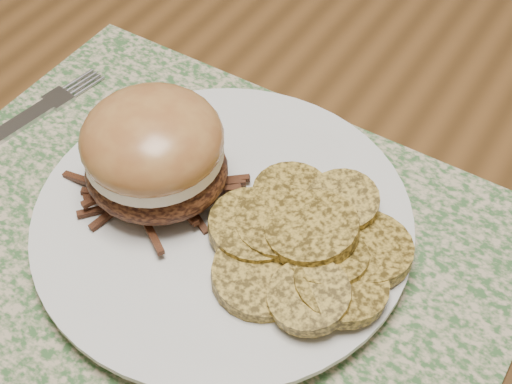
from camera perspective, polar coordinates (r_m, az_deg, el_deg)
dining_table at (r=0.62m, az=0.25°, el=-4.62°), size 1.50×0.90×0.75m
placemat at (r=0.53m, az=-4.32°, el=-3.78°), size 0.45×0.33×0.00m
dinner_plate at (r=0.52m, az=-2.65°, el=-2.35°), size 0.26×0.26×0.02m
pork_sandwich at (r=0.51m, az=-8.16°, el=3.18°), size 0.12×0.12×0.08m
roasted_potatoes at (r=0.49m, az=4.08°, el=-4.12°), size 0.16×0.16×0.04m
fork at (r=0.63m, az=-18.83°, el=4.94°), size 0.05×0.19×0.00m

